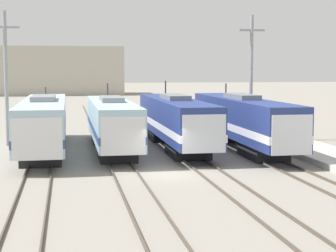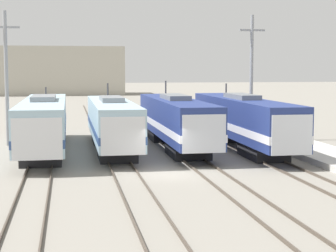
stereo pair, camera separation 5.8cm
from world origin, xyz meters
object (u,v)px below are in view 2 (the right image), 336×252
locomotive_center_left (112,123)px  locomotive_far_right (244,121)px  locomotive_center_right (176,121)px  catenary_tower_right (251,75)px  locomotive_far_left (44,123)px  catenary_tower_left (6,76)px

locomotive_center_left → locomotive_far_right: bearing=-3.5°
locomotive_center_left → locomotive_center_right: locomotive_center_right is taller
locomotive_center_right → catenary_tower_right: size_ratio=1.79×
catenary_tower_right → locomotive_far_left: bearing=-166.1°
locomotive_far_right → catenary_tower_right: bearing=66.0°
locomotive_center_right → locomotive_far_right: locomotive_center_right is taller
locomotive_center_right → catenary_tower_right: bearing=27.4°
locomotive_far_left → locomotive_center_left: locomotive_center_left is taller
locomotive_far_left → locomotive_center_right: bearing=2.8°
locomotive_far_right → catenary_tower_left: catenary_tower_left is taller
locomotive_center_left → catenary_tower_right: size_ratio=1.66×
locomotive_far_right → catenary_tower_right: size_ratio=1.87×
locomotive_center_left → locomotive_center_right: size_ratio=0.93×
locomotive_far_right → catenary_tower_right: catenary_tower_right is taller
catenary_tower_right → locomotive_center_right: bearing=-152.6°
locomotive_center_left → catenary_tower_right: (12.05, 4.49, 3.41)m
locomotive_far_left → catenary_tower_right: (16.95, 4.19, 3.36)m
locomotive_far_left → catenary_tower_left: 6.13m
locomotive_center_right → catenary_tower_right: (7.16, 3.71, 3.38)m
locomotive_center_left → catenary_tower_left: size_ratio=1.66×
catenary_tower_left → locomotive_far_left: bearing=-54.8°
locomotive_center_left → catenary_tower_right: bearing=20.4°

